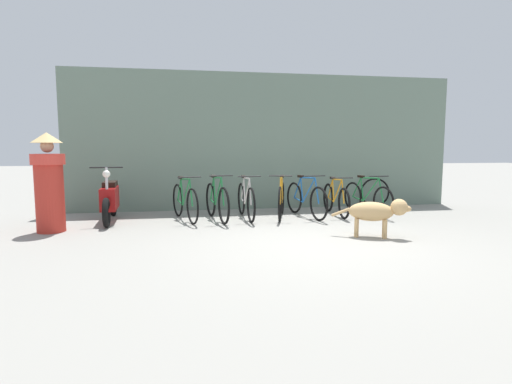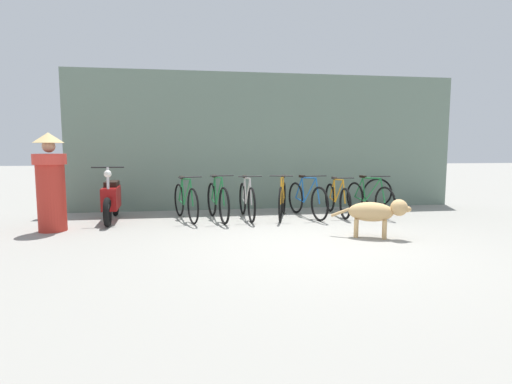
{
  "view_description": "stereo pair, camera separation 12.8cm",
  "coord_description": "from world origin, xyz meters",
  "px_view_note": "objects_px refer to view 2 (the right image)",
  "views": [
    {
      "loc": [
        -1.85,
        -5.69,
        1.42
      ],
      "look_at": [
        -0.66,
        1.26,
        0.65
      ],
      "focal_mm": 28.0,
      "sensor_mm": 36.0,
      "label": 1
    },
    {
      "loc": [
        -1.72,
        -5.71,
        1.42
      ],
      "look_at": [
        -0.66,
        1.26,
        0.65
      ],
      "focal_mm": 28.0,
      "sensor_mm": 36.0,
      "label": 2
    }
  ],
  "objects_px": {
    "bicycle_2": "(247,200)",
    "person_in_robes": "(51,181)",
    "bicycle_0": "(186,201)",
    "bicycle_3": "(282,200)",
    "motorcycle": "(111,199)",
    "bicycle_4": "(307,199)",
    "bicycle_6": "(369,198)",
    "spare_tire_left": "(377,193)",
    "bicycle_5": "(337,199)",
    "stray_dog": "(376,212)",
    "bicycle_1": "(218,201)"
  },
  "relations": [
    {
      "from": "bicycle_2",
      "to": "bicycle_3",
      "type": "xyz_separation_m",
      "value": [
        0.74,
        -0.02,
        0.0
      ]
    },
    {
      "from": "motorcycle",
      "to": "bicycle_4",
      "type": "bearing_deg",
      "value": 83.8
    },
    {
      "from": "bicycle_3",
      "to": "bicycle_5",
      "type": "xyz_separation_m",
      "value": [
        1.22,
        0.11,
        -0.03
      ]
    },
    {
      "from": "bicycle_1",
      "to": "bicycle_4",
      "type": "xyz_separation_m",
      "value": [
        1.86,
        0.09,
        -0.01
      ]
    },
    {
      "from": "bicycle_6",
      "to": "person_in_robes",
      "type": "xyz_separation_m",
      "value": [
        -6.12,
        -0.78,
        0.51
      ]
    },
    {
      "from": "person_in_robes",
      "to": "bicycle_2",
      "type": "bearing_deg",
      "value": 152.57
    },
    {
      "from": "bicycle_2",
      "to": "spare_tire_left",
      "type": "height_order",
      "value": "bicycle_2"
    },
    {
      "from": "bicycle_2",
      "to": "bicycle_6",
      "type": "height_order",
      "value": "bicycle_2"
    },
    {
      "from": "bicycle_2",
      "to": "person_in_robes",
      "type": "xyz_separation_m",
      "value": [
        -3.48,
        -0.74,
        0.5
      ]
    },
    {
      "from": "bicycle_0",
      "to": "stray_dog",
      "type": "xyz_separation_m",
      "value": [
        3.04,
        -2.08,
        0.05
      ]
    },
    {
      "from": "bicycle_1",
      "to": "bicycle_5",
      "type": "distance_m",
      "value": 2.56
    },
    {
      "from": "bicycle_2",
      "to": "bicycle_5",
      "type": "distance_m",
      "value": 1.96
    },
    {
      "from": "motorcycle",
      "to": "person_in_robes",
      "type": "xyz_separation_m",
      "value": [
        -0.81,
        -0.84,
        0.44
      ]
    },
    {
      "from": "bicycle_0",
      "to": "spare_tire_left",
      "type": "xyz_separation_m",
      "value": [
        4.58,
        1.12,
        -0.02
      ]
    },
    {
      "from": "bicycle_1",
      "to": "person_in_robes",
      "type": "xyz_separation_m",
      "value": [
        -2.88,
        -0.65,
        0.49
      ]
    },
    {
      "from": "motorcycle",
      "to": "person_in_robes",
      "type": "relative_size",
      "value": 1.07
    },
    {
      "from": "bicycle_5",
      "to": "bicycle_4",
      "type": "bearing_deg",
      "value": -80.1
    },
    {
      "from": "bicycle_5",
      "to": "motorcycle",
      "type": "height_order",
      "value": "motorcycle"
    },
    {
      "from": "motorcycle",
      "to": "stray_dog",
      "type": "xyz_separation_m",
      "value": [
        4.47,
        -2.18,
        -0.01
      ]
    },
    {
      "from": "motorcycle",
      "to": "stray_dog",
      "type": "height_order",
      "value": "motorcycle"
    },
    {
      "from": "motorcycle",
      "to": "bicycle_6",
      "type": "bearing_deg",
      "value": 84.66
    },
    {
      "from": "bicycle_0",
      "to": "bicycle_3",
      "type": "relative_size",
      "value": 1.0
    },
    {
      "from": "bicycle_4",
      "to": "bicycle_5",
      "type": "xyz_separation_m",
      "value": [
        0.69,
        0.1,
        -0.02
      ]
    },
    {
      "from": "bicycle_3",
      "to": "bicycle_5",
      "type": "distance_m",
      "value": 1.22
    },
    {
      "from": "bicycle_4",
      "to": "person_in_robes",
      "type": "height_order",
      "value": "person_in_robes"
    },
    {
      "from": "bicycle_6",
      "to": "spare_tire_left",
      "type": "height_order",
      "value": "bicycle_6"
    },
    {
      "from": "bicycle_0",
      "to": "bicycle_5",
      "type": "height_order",
      "value": "bicycle_0"
    },
    {
      "from": "bicycle_2",
      "to": "bicycle_1",
      "type": "bearing_deg",
      "value": -83.82
    },
    {
      "from": "motorcycle",
      "to": "stray_dog",
      "type": "bearing_deg",
      "value": 59.38
    },
    {
      "from": "bicycle_3",
      "to": "person_in_robes",
      "type": "height_order",
      "value": "person_in_robes"
    },
    {
      "from": "bicycle_0",
      "to": "bicycle_6",
      "type": "height_order",
      "value": "bicycle_0"
    },
    {
      "from": "bicycle_3",
      "to": "spare_tire_left",
      "type": "relative_size",
      "value": 2.32
    },
    {
      "from": "bicycle_5",
      "to": "spare_tire_left",
      "type": "xyz_separation_m",
      "value": [
        1.4,
        1.03,
        0.01
      ]
    },
    {
      "from": "bicycle_4",
      "to": "spare_tire_left",
      "type": "bearing_deg",
      "value": 106.53
    },
    {
      "from": "bicycle_0",
      "to": "bicycle_3",
      "type": "height_order",
      "value": "bicycle_3"
    },
    {
      "from": "bicycle_1",
      "to": "bicycle_5",
      "type": "height_order",
      "value": "bicycle_1"
    },
    {
      "from": "bicycle_5",
      "to": "spare_tire_left",
      "type": "relative_size",
      "value": 2.34
    },
    {
      "from": "bicycle_0",
      "to": "person_in_robes",
      "type": "distance_m",
      "value": 2.42
    },
    {
      "from": "bicycle_2",
      "to": "bicycle_3",
      "type": "distance_m",
      "value": 0.74
    },
    {
      "from": "bicycle_2",
      "to": "person_in_robes",
      "type": "relative_size",
      "value": 1.01
    },
    {
      "from": "bicycle_1",
      "to": "motorcycle",
      "type": "xyz_separation_m",
      "value": [
        -2.07,
        0.2,
        0.05
      ]
    },
    {
      "from": "bicycle_6",
      "to": "bicycle_3",
      "type": "bearing_deg",
      "value": -98.65
    },
    {
      "from": "bicycle_2",
      "to": "stray_dog",
      "type": "bearing_deg",
      "value": 38.05
    },
    {
      "from": "motorcycle",
      "to": "person_in_robes",
      "type": "height_order",
      "value": "person_in_robes"
    },
    {
      "from": "bicycle_3",
      "to": "motorcycle",
      "type": "relative_size",
      "value": 0.91
    },
    {
      "from": "stray_dog",
      "to": "bicycle_1",
      "type": "bearing_deg",
      "value": 165.39
    },
    {
      "from": "bicycle_6",
      "to": "bicycle_1",
      "type": "bearing_deg",
      "value": -97.85
    },
    {
      "from": "bicycle_2",
      "to": "stray_dog",
      "type": "relative_size",
      "value": 1.48
    },
    {
      "from": "spare_tire_left",
      "to": "bicycle_1",
      "type": "bearing_deg",
      "value": -162.92
    },
    {
      "from": "bicycle_2",
      "to": "bicycle_3",
      "type": "height_order",
      "value": "bicycle_3"
    }
  ]
}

